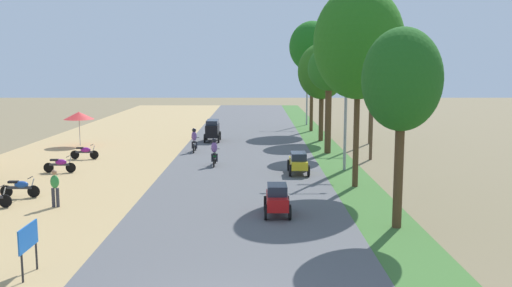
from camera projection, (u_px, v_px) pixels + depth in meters
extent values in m
cylinder|color=black|center=(4.00, 201.00, 23.31)|extent=(0.56, 0.06, 0.56)
cylinder|color=#A5A8AD|center=(2.00, 195.00, 23.28)|extent=(0.26, 0.05, 0.68)
cylinder|color=black|center=(0.00, 186.00, 23.22)|extent=(0.04, 0.54, 0.04)
cylinder|color=black|center=(33.00, 191.00, 25.10)|extent=(0.56, 0.06, 0.56)
cylinder|color=black|center=(5.00, 191.00, 25.10)|extent=(0.56, 0.06, 0.56)
cube|color=#333338|center=(19.00, 188.00, 25.07)|extent=(1.12, 0.12, 0.12)
ellipsoid|color=#1E4CA5|center=(20.00, 185.00, 25.05)|extent=(0.64, 0.28, 0.32)
cube|color=black|center=(12.00, 182.00, 25.03)|extent=(0.44, 0.20, 0.10)
cylinder|color=#A5A8AD|center=(31.00, 186.00, 25.06)|extent=(0.26, 0.05, 0.68)
cylinder|color=black|center=(29.00, 178.00, 25.01)|extent=(0.04, 0.54, 0.04)
cylinder|color=black|center=(70.00, 168.00, 30.87)|extent=(0.56, 0.06, 0.56)
cylinder|color=black|center=(48.00, 168.00, 30.87)|extent=(0.56, 0.06, 0.56)
cube|color=#333338|center=(59.00, 165.00, 30.84)|extent=(1.12, 0.12, 0.12)
ellipsoid|color=#8C1E8C|center=(60.00, 162.00, 30.82)|extent=(0.64, 0.28, 0.32)
cube|color=black|center=(53.00, 160.00, 30.81)|extent=(0.44, 0.20, 0.10)
cylinder|color=#A5A8AD|center=(69.00, 163.00, 30.83)|extent=(0.26, 0.05, 0.68)
cylinder|color=black|center=(67.00, 156.00, 30.78)|extent=(0.04, 0.54, 0.04)
cylinder|color=black|center=(93.00, 155.00, 35.28)|extent=(0.56, 0.06, 0.56)
cylinder|color=black|center=(74.00, 155.00, 35.28)|extent=(0.56, 0.06, 0.56)
cube|color=#333338|center=(83.00, 152.00, 35.25)|extent=(1.12, 0.12, 0.12)
ellipsoid|color=#8C1E8C|center=(85.00, 150.00, 35.23)|extent=(0.64, 0.28, 0.32)
cube|color=black|center=(79.00, 148.00, 35.21)|extent=(0.44, 0.20, 0.10)
cylinder|color=#A5A8AD|center=(92.00, 151.00, 35.24)|extent=(0.26, 0.05, 0.68)
cylinder|color=black|center=(91.00, 145.00, 35.19)|extent=(0.04, 0.54, 0.04)
cylinder|color=#262628|center=(21.00, 269.00, 15.28)|extent=(0.06, 0.06, 0.80)
cylinder|color=#262628|center=(36.00, 256.00, 16.27)|extent=(0.06, 0.06, 0.80)
cube|color=#1959B2|center=(27.00, 237.00, 15.67)|extent=(0.04, 1.30, 0.70)
cylinder|color=#99999E|center=(79.00, 132.00, 41.06)|extent=(0.05, 0.05, 2.10)
cone|color=red|center=(78.00, 116.00, 40.89)|extent=(2.20, 2.20, 0.55)
cylinder|color=#33333D|center=(52.00, 198.00, 23.38)|extent=(0.14, 0.14, 0.82)
cylinder|color=#33333D|center=(57.00, 198.00, 23.40)|extent=(0.14, 0.14, 0.82)
ellipsoid|color=#338C3F|center=(54.00, 182.00, 23.29)|extent=(0.38, 0.27, 0.56)
sphere|color=#9E7556|center=(53.00, 172.00, 23.23)|extent=(0.22, 0.22, 0.22)
cylinder|color=#4C351E|center=(398.00, 168.00, 20.24)|extent=(0.34, 0.34, 4.45)
ellipsoid|color=#1D5819|center=(401.00, 79.00, 19.78)|extent=(2.88, 2.88, 3.73)
cylinder|color=#4C351E|center=(355.00, 131.00, 27.05)|extent=(0.28, 0.28, 5.54)
ellipsoid|color=#236518|center=(358.00, 43.00, 26.45)|extent=(4.34, 4.34, 5.40)
cylinder|color=#4C351E|center=(327.00, 117.00, 37.43)|extent=(0.43, 0.43, 4.92)
ellipsoid|color=#23621B|center=(328.00, 68.00, 36.97)|extent=(2.86, 2.86, 3.00)
cylinder|color=#4C351E|center=(320.00, 114.00, 43.60)|extent=(0.36, 0.36, 4.28)
ellipsoid|color=#286118|center=(321.00, 71.00, 43.12)|extent=(3.76, 3.76, 4.35)
cylinder|color=#4C351E|center=(311.00, 96.00, 49.84)|extent=(0.31, 0.31, 6.34)
ellipsoid|color=#1A6018|center=(311.00, 47.00, 49.21)|extent=(4.10, 4.10, 4.51)
cylinder|color=gray|center=(345.00, 105.00, 31.22)|extent=(0.16, 0.16, 7.42)
cylinder|color=gray|center=(334.00, 41.00, 30.72)|extent=(1.40, 0.08, 0.08)
ellipsoid|color=silver|center=(321.00, 43.00, 30.73)|extent=(0.36, 0.20, 0.14)
cylinder|color=gray|center=(359.00, 41.00, 30.72)|extent=(1.40, 0.08, 0.08)
ellipsoid|color=silver|center=(371.00, 43.00, 30.73)|extent=(0.36, 0.20, 0.14)
cylinder|color=gray|center=(306.00, 89.00, 54.90)|extent=(0.16, 0.16, 7.19)
cylinder|color=gray|center=(300.00, 54.00, 54.41)|extent=(1.40, 0.08, 0.08)
ellipsoid|color=silver|center=(292.00, 55.00, 54.42)|extent=(0.36, 0.20, 0.14)
cylinder|color=gray|center=(314.00, 54.00, 54.41)|extent=(1.40, 0.08, 0.08)
ellipsoid|color=silver|center=(321.00, 55.00, 54.42)|extent=(0.36, 0.20, 0.14)
cylinder|color=brown|center=(370.00, 85.00, 42.06)|extent=(0.20, 0.20, 9.04)
cube|color=#473323|center=(372.00, 31.00, 41.49)|extent=(1.80, 0.10, 0.10)
cylinder|color=brown|center=(372.00, 81.00, 34.82)|extent=(0.20, 0.20, 10.00)
cube|color=#473323|center=(374.00, 8.00, 34.19)|extent=(1.80, 0.10, 0.10)
cube|color=red|center=(276.00, 201.00, 22.09)|extent=(0.84, 1.95, 0.50)
cube|color=#232B38|center=(276.00, 189.00, 22.07)|extent=(0.77, 1.10, 0.40)
cylinder|color=black|center=(289.00, 212.00, 21.43)|extent=(0.10, 0.60, 0.60)
cylinder|color=black|center=(265.00, 212.00, 21.43)|extent=(0.10, 0.60, 0.60)
cylinder|color=black|center=(287.00, 203.00, 22.82)|extent=(0.10, 0.60, 0.60)
cylinder|color=black|center=(264.00, 203.00, 22.82)|extent=(0.10, 0.60, 0.60)
cube|color=gold|center=(297.00, 163.00, 30.50)|extent=(0.88, 2.25, 0.44)
cube|color=#232B38|center=(298.00, 156.00, 30.34)|extent=(0.81, 1.30, 0.40)
cylinder|color=black|center=(308.00, 171.00, 29.74)|extent=(0.11, 0.64, 0.64)
cylinder|color=black|center=(289.00, 171.00, 29.73)|extent=(0.11, 0.64, 0.64)
cylinder|color=black|center=(305.00, 165.00, 31.34)|extent=(0.11, 0.64, 0.64)
cylinder|color=black|center=(288.00, 165.00, 31.34)|extent=(0.11, 0.64, 0.64)
cube|color=black|center=(212.00, 130.00, 43.31)|extent=(0.95, 2.40, 0.95)
cube|color=#232B38|center=(212.00, 122.00, 43.31)|extent=(0.87, 2.00, 0.35)
cylinder|color=black|center=(206.00, 136.00, 44.23)|extent=(0.12, 0.68, 0.68)
cylinder|color=black|center=(219.00, 136.00, 44.23)|extent=(0.12, 0.68, 0.68)
cylinder|color=black|center=(204.00, 138.00, 42.52)|extent=(0.12, 0.68, 0.68)
cylinder|color=black|center=(218.00, 138.00, 42.52)|extent=(0.12, 0.68, 0.68)
cylinder|color=black|center=(215.00, 159.00, 33.63)|extent=(0.06, 0.56, 0.56)
cylinder|color=black|center=(213.00, 162.00, 32.40)|extent=(0.06, 0.56, 0.56)
cube|color=#333338|center=(214.00, 158.00, 32.99)|extent=(0.12, 1.12, 0.12)
ellipsoid|color=#14722D|center=(214.00, 155.00, 33.05)|extent=(0.28, 0.64, 0.32)
cube|color=black|center=(213.00, 154.00, 32.68)|extent=(0.20, 0.44, 0.10)
cylinder|color=#A5A8AD|center=(214.00, 155.00, 33.53)|extent=(0.05, 0.26, 0.68)
cylinder|color=black|center=(214.00, 149.00, 33.42)|extent=(0.54, 0.04, 0.04)
ellipsoid|color=#724C8C|center=(213.00, 147.00, 32.70)|extent=(0.36, 0.28, 0.64)
sphere|color=black|center=(213.00, 141.00, 32.68)|extent=(0.28, 0.28, 0.28)
cylinder|color=#2D2D38|center=(211.00, 158.00, 32.89)|extent=(0.12, 0.12, 0.48)
cylinder|color=#2D2D38|center=(216.00, 158.00, 32.89)|extent=(0.12, 0.12, 0.48)
cylinder|color=black|center=(195.00, 146.00, 38.78)|extent=(0.06, 0.56, 0.56)
cylinder|color=black|center=(193.00, 149.00, 37.55)|extent=(0.06, 0.56, 0.56)
cube|color=#333338|center=(194.00, 145.00, 38.14)|extent=(0.12, 1.12, 0.12)
ellipsoid|color=silver|center=(194.00, 143.00, 38.20)|extent=(0.28, 0.64, 0.32)
cube|color=black|center=(193.00, 142.00, 37.83)|extent=(0.20, 0.44, 0.10)
cylinder|color=#A5A8AD|center=(195.00, 143.00, 38.68)|extent=(0.05, 0.26, 0.68)
cylinder|color=black|center=(194.00, 138.00, 38.57)|extent=(0.54, 0.04, 0.04)
ellipsoid|color=#724C8C|center=(193.00, 136.00, 37.85)|extent=(0.36, 0.28, 0.64)
sphere|color=black|center=(193.00, 130.00, 37.83)|extent=(0.28, 0.28, 0.28)
cylinder|color=#2D2D38|center=(192.00, 145.00, 38.04)|extent=(0.12, 0.12, 0.48)
cylinder|color=#2D2D38|center=(196.00, 145.00, 38.04)|extent=(0.12, 0.12, 0.48)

